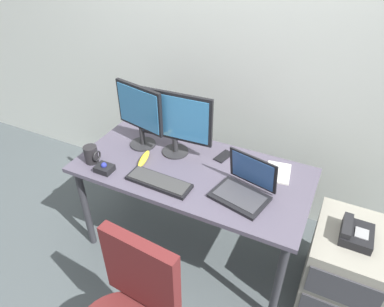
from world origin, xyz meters
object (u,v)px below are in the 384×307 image
object	(u,v)px
file_cabinet	(342,269)
coffee_mug	(91,155)
trackball_mouse	(104,168)
desk_phone	(355,233)
keyboard	(159,182)
laptop	(244,187)
monitor_side	(140,113)
monitor_main	(174,120)
paper_notepad	(278,173)
banana	(144,159)
cell_phone	(223,156)

from	to	relation	value
file_cabinet	coffee_mug	size ratio (longest dim) A/B	5.04
trackball_mouse	desk_phone	bearing A→B (deg)	9.62
keyboard	laptop	distance (m)	0.52
monitor_side	monitor_main	bearing A→B (deg)	4.39
keyboard	trackball_mouse	distance (m)	0.38
file_cabinet	coffee_mug	xyz separation A→B (m)	(-1.65, -0.23, 0.49)
monitor_main	paper_notepad	size ratio (longest dim) A/B	2.51
desk_phone	monitor_main	xyz separation A→B (m)	(-1.20, 0.12, 0.36)
monitor_main	banana	distance (m)	0.33
coffee_mug	cell_phone	xyz separation A→B (m)	(0.76, 0.43, -0.05)
cell_phone	coffee_mug	bearing A→B (deg)	-136.39
monitor_main	trackball_mouse	world-z (taller)	monitor_main
monitor_main	laptop	size ratio (longest dim) A/B	1.45
banana	monitor_side	bearing A→B (deg)	124.58
file_cabinet	keyboard	bearing A→B (deg)	-168.77
monitor_main	paper_notepad	xyz separation A→B (m)	(0.69, 0.08, -0.25)
paper_notepad	banana	size ratio (longest dim) A/B	1.09
keyboard	file_cabinet	bearing A→B (deg)	11.23
monitor_main	cell_phone	size ratio (longest dim) A/B	3.67
paper_notepad	coffee_mug	bearing A→B (deg)	-159.91
monitor_main	coffee_mug	bearing A→B (deg)	-142.74
keyboard	cell_phone	xyz separation A→B (m)	(0.25, 0.43, -0.01)
trackball_mouse	paper_notepad	size ratio (longest dim) A/B	0.53
keyboard	banana	xyz separation A→B (m)	(-0.20, 0.15, 0.01)
monitor_side	banana	bearing A→B (deg)	-55.42
paper_notepad	cell_phone	xyz separation A→B (m)	(-0.38, 0.01, -0.00)
paper_notepad	monitor_main	bearing A→B (deg)	-173.42
keyboard	trackball_mouse	xyz separation A→B (m)	(-0.37, -0.05, 0.01)
monitor_main	keyboard	xyz separation A→B (m)	(0.07, -0.33, -0.24)
keyboard	cell_phone	distance (m)	0.50
desk_phone	banana	size ratio (longest dim) A/B	1.05
file_cabinet	monitor_main	world-z (taller)	monitor_main
trackball_mouse	cell_phone	world-z (taller)	trackball_mouse
monitor_main	monitor_side	world-z (taller)	monitor_side
laptop	banana	xyz separation A→B (m)	(-0.70, 0.02, -0.03)
file_cabinet	paper_notepad	distance (m)	0.70
desk_phone	keyboard	xyz separation A→B (m)	(-1.13, -0.21, 0.12)
trackball_mouse	banana	bearing A→B (deg)	49.34
file_cabinet	monitor_side	world-z (taller)	monitor_side
coffee_mug	keyboard	bearing A→B (deg)	-0.01
monitor_side	laptop	bearing A→B (deg)	-12.72
laptop	desk_phone	bearing A→B (deg)	7.03
laptop	cell_phone	world-z (taller)	laptop
laptop	coffee_mug	bearing A→B (deg)	-172.53
monitor_main	trackball_mouse	bearing A→B (deg)	-128.97
desk_phone	trackball_mouse	xyz separation A→B (m)	(-1.51, -0.26, 0.13)
desk_phone	coffee_mug	distance (m)	1.66
laptop	coffee_mug	world-z (taller)	laptop
monitor_main	cell_phone	distance (m)	0.42
desk_phone	paper_notepad	xyz separation A→B (m)	(-0.51, 0.20, 0.11)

